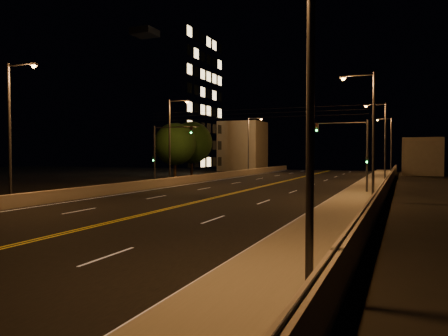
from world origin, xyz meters
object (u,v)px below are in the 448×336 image
at_px(streetlight_2, 383,137).
at_px(traffic_signal_left, 163,149).
at_px(streetlight_0, 299,77).
at_px(tree_0, 175,144).
at_px(building_tower, 145,104).
at_px(streetlight_5, 172,136).
at_px(traffic_signal_right, 355,148).
at_px(tree_1, 192,143).
at_px(streetlight_1, 370,128).
at_px(streetlight_6, 250,142).
at_px(streetlight_3, 389,142).
at_px(streetlight_4, 12,125).

relative_size(streetlight_2, traffic_signal_left, 1.49).
distance_m(streetlight_0, traffic_signal_left, 34.70).
bearing_deg(tree_0, building_tower, 132.38).
xyz_separation_m(building_tower, tree_0, (15.30, -16.77, -7.55)).
distance_m(streetlight_5, tree_0, 9.19).
distance_m(traffic_signal_right, tree_1, 29.53).
bearing_deg(tree_0, streetlight_1, -33.49).
height_order(streetlight_2, streetlight_6, same).
bearing_deg(traffic_signal_right, streetlight_6, 123.44).
distance_m(streetlight_0, streetlight_2, 44.01).
distance_m(streetlight_2, streetlight_6, 25.77).
distance_m(streetlight_6, tree_1, 13.87).
bearing_deg(tree_0, tree_1, 90.60).
xyz_separation_m(streetlight_2, traffic_signal_right, (-1.50, -15.95, -1.44)).
relative_size(streetlight_5, traffic_signal_right, 1.49).
height_order(streetlight_0, streetlight_6, same).
relative_size(traffic_signal_right, building_tower, 0.25).
bearing_deg(streetlight_5, traffic_signal_left, -73.91).
bearing_deg(streetlight_6, streetlight_3, 23.74).
relative_size(streetlight_6, traffic_signal_right, 1.49).
bearing_deg(tree_1, traffic_signal_right, -35.16).
distance_m(traffic_signal_left, tree_1, 17.83).
xyz_separation_m(streetlight_2, streetlight_4, (-21.46, -33.33, 0.00)).
relative_size(streetlight_2, tree_0, 1.26).
bearing_deg(tree_0, streetlight_2, 8.76).
height_order(streetlight_6, tree_1, streetlight_6).
distance_m(streetlight_5, traffic_signal_right, 20.37).
bearing_deg(streetlight_4, streetlight_0, -26.46).
height_order(streetlight_3, traffic_signal_right, streetlight_3).
height_order(streetlight_1, tree_0, streetlight_1).
bearing_deg(traffic_signal_right, streetlight_4, -138.94).
relative_size(streetlight_3, streetlight_5, 1.00).
bearing_deg(streetlight_3, traffic_signal_left, -117.17).
relative_size(streetlight_4, tree_0, 1.26).
height_order(streetlight_0, streetlight_1, same).
distance_m(streetlight_2, streetlight_3, 23.70).
xyz_separation_m(streetlight_0, traffic_signal_left, (-20.35, 28.06, -1.44)).
relative_size(tree_0, tree_1, 0.94).
height_order(streetlight_3, streetlight_5, same).
relative_size(streetlight_4, building_tower, 0.37).
relative_size(streetlight_0, streetlight_3, 1.00).
bearing_deg(streetlight_1, streetlight_2, 90.00).
bearing_deg(building_tower, traffic_signal_left, -54.49).
bearing_deg(tree_1, streetlight_2, -2.33).
bearing_deg(streetlight_0, tree_0, 122.56).
height_order(streetlight_3, building_tower, building_tower).
bearing_deg(streetlight_6, traffic_signal_right, -56.56).
bearing_deg(streetlight_2, streetlight_6, 146.38).
xyz_separation_m(streetlight_4, streetlight_6, (0.00, 47.60, 0.00)).
relative_size(streetlight_2, streetlight_3, 1.00).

